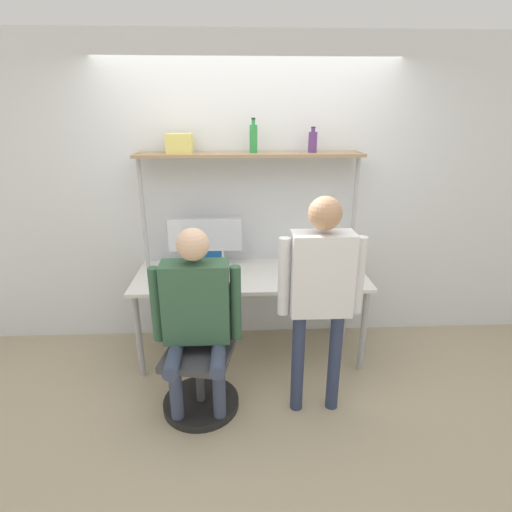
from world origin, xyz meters
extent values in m
plane|color=tan|center=(0.00, 0.00, 0.00)|extent=(12.00, 12.00, 0.00)
cube|color=silver|center=(0.00, 0.79, 1.35)|extent=(8.00, 0.06, 2.70)
cube|color=silver|center=(0.00, 0.39, 0.76)|extent=(1.96, 0.74, 0.03)
cylinder|color=#A5A5AA|center=(-0.92, 0.08, 0.37)|extent=(0.05, 0.05, 0.74)
cylinder|color=#A5A5AA|center=(0.92, 0.08, 0.37)|extent=(0.05, 0.05, 0.74)
cylinder|color=#A5A5AA|center=(-0.92, 0.70, 0.37)|extent=(0.05, 0.05, 0.74)
cylinder|color=#A5A5AA|center=(0.92, 0.70, 0.37)|extent=(0.05, 0.05, 0.74)
cube|color=#997A56|center=(0.00, 0.59, 1.75)|extent=(1.86, 0.31, 0.02)
cylinder|color=#B2B2B7|center=(-0.91, 0.59, 0.88)|extent=(0.04, 0.04, 1.76)
cylinder|color=#B2B2B7|center=(0.91, 0.59, 0.88)|extent=(0.04, 0.04, 1.76)
cylinder|color=#B7B7BC|center=(-0.39, 0.58, 0.78)|extent=(0.22, 0.22, 0.01)
cylinder|color=#B7B7BC|center=(-0.39, 0.58, 0.85)|extent=(0.06, 0.06, 0.14)
cube|color=#B7B7BC|center=(-0.39, 0.59, 1.06)|extent=(0.66, 0.01, 0.31)
cube|color=silver|center=(-0.39, 0.58, 1.06)|extent=(0.64, 0.02, 0.29)
cube|color=silver|center=(-0.38, 0.25, 0.78)|extent=(0.31, 0.23, 0.01)
cube|color=black|center=(-0.38, 0.24, 0.78)|extent=(0.27, 0.13, 0.00)
cube|color=silver|center=(-0.38, 0.35, 0.89)|extent=(0.31, 0.06, 0.23)
cube|color=#194C8C|center=(-0.38, 0.34, 0.89)|extent=(0.27, 0.04, 0.20)
cube|color=silver|center=(-0.13, 0.28, 0.78)|extent=(0.07, 0.15, 0.01)
cube|color=black|center=(-0.13, 0.28, 0.78)|extent=(0.06, 0.13, 0.00)
cylinder|color=black|center=(-0.40, -0.32, 0.03)|extent=(0.56, 0.56, 0.06)
cylinder|color=#4C4C51|center=(-0.40, -0.32, 0.24)|extent=(0.06, 0.06, 0.37)
cube|color=#3F3F44|center=(-0.40, -0.32, 0.45)|extent=(0.54, 0.54, 0.05)
cube|color=#3F3F44|center=(-0.36, -0.11, 0.70)|extent=(0.41, 0.12, 0.45)
cylinder|color=#38425B|center=(-0.55, -0.49, 0.24)|extent=(0.09, 0.09, 0.48)
cylinder|color=#38425B|center=(-0.25, -0.49, 0.24)|extent=(0.09, 0.09, 0.48)
cylinder|color=#38425B|center=(-0.55, -0.46, 0.52)|extent=(0.10, 0.38, 0.10)
cylinder|color=#38425B|center=(-0.25, -0.46, 0.52)|extent=(0.10, 0.38, 0.10)
cube|color=#33593F|center=(-0.40, -0.29, 0.85)|extent=(0.45, 0.20, 0.57)
cylinder|color=#33593F|center=(-0.67, -0.29, 0.84)|extent=(0.08, 0.08, 0.54)
cylinder|color=#33593F|center=(-0.13, -0.29, 0.84)|extent=(0.08, 0.08, 0.54)
sphere|color=#D8AD8C|center=(-0.40, -0.29, 1.27)|extent=(0.22, 0.22, 0.22)
cylinder|color=#2D3856|center=(0.31, -0.37, 0.40)|extent=(0.09, 0.09, 0.80)
cylinder|color=#2D3856|center=(0.57, -0.37, 0.40)|extent=(0.09, 0.09, 0.80)
cube|color=silver|center=(0.44, -0.37, 1.08)|extent=(0.41, 0.20, 0.56)
cylinder|color=silver|center=(0.19, -0.37, 1.06)|extent=(0.08, 0.08, 0.54)
cylinder|color=silver|center=(0.69, -0.37, 1.06)|extent=(0.08, 0.08, 0.54)
sphere|color=tan|center=(0.44, -0.37, 1.49)|extent=(0.22, 0.22, 0.22)
cylinder|color=#593372|center=(0.52, 0.59, 1.84)|extent=(0.07, 0.07, 0.16)
cylinder|color=#593372|center=(0.52, 0.59, 1.94)|extent=(0.03, 0.03, 0.03)
cylinder|color=black|center=(0.52, 0.59, 1.96)|extent=(0.04, 0.04, 0.01)
cylinder|color=#2D8C3F|center=(0.03, 0.59, 1.87)|extent=(0.06, 0.06, 0.22)
cylinder|color=#2D8C3F|center=(0.03, 0.59, 2.00)|extent=(0.03, 0.03, 0.04)
cylinder|color=black|center=(0.03, 0.59, 2.03)|extent=(0.03, 0.03, 0.01)
cube|color=#DBCC66|center=(-0.57, 0.59, 1.84)|extent=(0.20, 0.18, 0.15)
camera|label=1|loc=(-0.10, -2.77, 2.09)|focal=28.00mm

